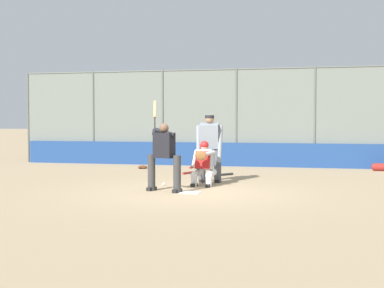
{
  "coord_description": "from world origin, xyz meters",
  "views": [
    {
      "loc": [
        -2.72,
        11.61,
        1.63
      ],
      "look_at": [
        0.19,
        -1.0,
        1.05
      ],
      "focal_mm": 50.0,
      "sensor_mm": 36.0,
      "label": 1
    }
  ],
  "objects_px": {
    "umpire_home": "(210,146)",
    "spare_bat_third_base_side": "(189,173)",
    "baseball_loose": "(164,184)",
    "batter_at_plate": "(164,154)",
    "spare_bat_near_backstop": "(225,174)",
    "fielding_glove_on_dirt": "(143,167)",
    "spare_bat_by_padding": "(192,167)",
    "catcher_behind_plate": "(203,163)"
  },
  "relations": [
    {
      "from": "umpire_home",
      "to": "spare_bat_third_base_side",
      "type": "bearing_deg",
      "value": -67.49
    },
    {
      "from": "spare_bat_third_base_side",
      "to": "baseball_loose",
      "type": "height_order",
      "value": "baseball_loose"
    },
    {
      "from": "baseball_loose",
      "to": "batter_at_plate",
      "type": "bearing_deg",
      "value": 106.05
    },
    {
      "from": "batter_at_plate",
      "to": "baseball_loose",
      "type": "bearing_deg",
      "value": -56.82
    },
    {
      "from": "spare_bat_near_backstop",
      "to": "fielding_glove_on_dirt",
      "type": "height_order",
      "value": "fielding_glove_on_dirt"
    },
    {
      "from": "spare_bat_by_padding",
      "to": "fielding_glove_on_dirt",
      "type": "bearing_deg",
      "value": -68.83
    },
    {
      "from": "spare_bat_by_padding",
      "to": "spare_bat_third_base_side",
      "type": "relative_size",
      "value": 1.12
    },
    {
      "from": "fielding_glove_on_dirt",
      "to": "baseball_loose",
      "type": "xyz_separation_m",
      "value": [
        -1.98,
        4.3,
        -0.02
      ]
    },
    {
      "from": "spare_bat_by_padding",
      "to": "batter_at_plate",
      "type": "bearing_deg",
      "value": 3.56
    },
    {
      "from": "catcher_behind_plate",
      "to": "baseball_loose",
      "type": "distance_m",
      "value": 1.13
    },
    {
      "from": "batter_at_plate",
      "to": "catcher_behind_plate",
      "type": "xyz_separation_m",
      "value": [
        -0.68,
        -1.18,
        -0.27
      ]
    },
    {
      "from": "spare_bat_near_backstop",
      "to": "fielding_glove_on_dirt",
      "type": "xyz_separation_m",
      "value": [
        3.07,
        -1.53,
        0.02
      ]
    },
    {
      "from": "catcher_behind_plate",
      "to": "spare_bat_by_padding",
      "type": "height_order",
      "value": "catcher_behind_plate"
    },
    {
      "from": "spare_bat_third_base_side",
      "to": "fielding_glove_on_dirt",
      "type": "height_order",
      "value": "fielding_glove_on_dirt"
    },
    {
      "from": "catcher_behind_plate",
      "to": "umpire_home",
      "type": "xyz_separation_m",
      "value": [
        -0.01,
        -0.76,
        0.37
      ]
    },
    {
      "from": "spare_bat_near_backstop",
      "to": "baseball_loose",
      "type": "xyz_separation_m",
      "value": [
        1.09,
        2.77,
        0.0
      ]
    },
    {
      "from": "umpire_home",
      "to": "spare_bat_by_padding",
      "type": "relative_size",
      "value": 1.94
    },
    {
      "from": "spare_bat_near_backstop",
      "to": "baseball_loose",
      "type": "relative_size",
      "value": 9.14
    },
    {
      "from": "spare_bat_near_backstop",
      "to": "baseball_loose",
      "type": "height_order",
      "value": "baseball_loose"
    },
    {
      "from": "batter_at_plate",
      "to": "spare_bat_by_padding",
      "type": "bearing_deg",
      "value": -65.81
    },
    {
      "from": "batter_at_plate",
      "to": "umpire_home",
      "type": "relative_size",
      "value": 1.18
    },
    {
      "from": "umpire_home",
      "to": "spare_bat_third_base_side",
      "type": "height_order",
      "value": "umpire_home"
    },
    {
      "from": "catcher_behind_plate",
      "to": "baseball_loose",
      "type": "height_order",
      "value": "catcher_behind_plate"
    },
    {
      "from": "fielding_glove_on_dirt",
      "to": "spare_bat_by_padding",
      "type": "bearing_deg",
      "value": -155.33
    },
    {
      "from": "catcher_behind_plate",
      "to": "fielding_glove_on_dirt",
      "type": "distance_m",
      "value": 5.14
    },
    {
      "from": "spare_bat_near_backstop",
      "to": "umpire_home",
      "type": "bearing_deg",
      "value": -146.5
    },
    {
      "from": "spare_bat_third_base_side",
      "to": "baseball_loose",
      "type": "bearing_deg",
      "value": 24.35
    },
    {
      "from": "umpire_home",
      "to": "baseball_loose",
      "type": "height_order",
      "value": "umpire_home"
    },
    {
      "from": "fielding_glove_on_dirt",
      "to": "baseball_loose",
      "type": "distance_m",
      "value": 4.73
    },
    {
      "from": "baseball_loose",
      "to": "catcher_behind_plate",
      "type": "bearing_deg",
      "value": -172.51
    },
    {
      "from": "spare_bat_by_padding",
      "to": "fielding_glove_on_dirt",
      "type": "xyz_separation_m",
      "value": [
        1.53,
        0.7,
        0.02
      ]
    },
    {
      "from": "umpire_home",
      "to": "spare_bat_third_base_side",
      "type": "relative_size",
      "value": 2.17
    },
    {
      "from": "batter_at_plate",
      "to": "catcher_behind_plate",
      "type": "distance_m",
      "value": 1.38
    },
    {
      "from": "batter_at_plate",
      "to": "baseball_loose",
      "type": "xyz_separation_m",
      "value": [
        0.3,
        -1.05,
        -0.81
      ]
    },
    {
      "from": "catcher_behind_plate",
      "to": "spare_bat_by_padding",
      "type": "distance_m",
      "value": 5.11
    },
    {
      "from": "batter_at_plate",
      "to": "umpire_home",
      "type": "height_order",
      "value": "batter_at_plate"
    },
    {
      "from": "batter_at_plate",
      "to": "umpire_home",
      "type": "bearing_deg",
      "value": -92.31
    },
    {
      "from": "batter_at_plate",
      "to": "fielding_glove_on_dirt",
      "type": "relative_size",
      "value": 6.69
    },
    {
      "from": "umpire_home",
      "to": "spare_bat_third_base_side",
      "type": "distance_m",
      "value": 2.56
    },
    {
      "from": "spare_bat_by_padding",
      "to": "baseball_loose",
      "type": "bearing_deg",
      "value": 1.62
    },
    {
      "from": "spare_bat_by_padding",
      "to": "umpire_home",
      "type": "bearing_deg",
      "value": 15.69
    },
    {
      "from": "catcher_behind_plate",
      "to": "umpire_home",
      "type": "relative_size",
      "value": 0.63
    }
  ]
}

